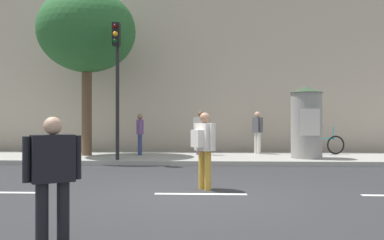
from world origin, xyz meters
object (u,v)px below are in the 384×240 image
object	(u,v)px
street_tree	(87,32)
pedestrian_near_pole	(201,129)
pedestrian_in_dark_shirt	(204,144)
pedestrian_in_light_jacket	(257,129)
traffic_light	(117,68)
poster_column	(307,122)
bicycle_leaning	(323,144)
pedestrian_with_backpack	(140,131)
pedestrian_in_red_top	(53,172)

from	to	relation	value
street_tree	pedestrian_near_pole	size ratio (longest dim) A/B	3.74
pedestrian_in_dark_shirt	pedestrian_in_light_jacket	distance (m)	7.82
street_tree	pedestrian_near_pole	bearing A→B (deg)	5.88
traffic_light	pedestrian_in_dark_shirt	bearing A→B (deg)	-58.29
traffic_light	poster_column	size ratio (longest dim) A/B	1.82
street_tree	pedestrian_in_light_jacket	bearing A→B (deg)	9.19
street_tree	bicycle_leaning	world-z (taller)	street_tree
pedestrian_with_backpack	traffic_light	bearing A→B (deg)	-101.37
pedestrian_in_dark_shirt	pedestrian_near_pole	xyz separation A→B (m)	(-0.22, 6.95, 0.16)
bicycle_leaning	pedestrian_near_pole	bearing A→B (deg)	-176.39
poster_column	traffic_light	bearing A→B (deg)	-171.16
pedestrian_in_light_jacket	bicycle_leaning	bearing A→B (deg)	-7.30
street_tree	pedestrian_in_red_top	distance (m)	11.55
pedestrian_in_red_top	pedestrian_in_dark_shirt	bearing A→B (deg)	67.62
pedestrian_in_light_jacket	pedestrian_with_backpack	xyz separation A→B (m)	(-4.51, -0.80, -0.05)
poster_column	pedestrian_near_pole	xyz separation A→B (m)	(-3.68, 1.24, -0.28)
street_tree	pedestrian_in_light_jacket	size ratio (longest dim) A/B	3.76
traffic_light	pedestrian_in_light_jacket	distance (m)	6.04
poster_column	bicycle_leaning	bearing A→B (deg)	57.42
bicycle_leaning	pedestrian_in_dark_shirt	bearing A→B (deg)	-121.53
pedestrian_in_red_top	pedestrian_in_light_jacket	bearing A→B (deg)	72.49
pedestrian_with_backpack	pedestrian_near_pole	xyz separation A→B (m)	(2.29, 0.19, 0.06)
street_tree	pedestrian_in_red_top	bearing A→B (deg)	-75.01
traffic_light	street_tree	bearing A→B (deg)	130.62
pedestrian_in_dark_shirt	bicycle_leaning	bearing A→B (deg)	58.47
bicycle_leaning	street_tree	bearing A→B (deg)	-175.31
pedestrian_in_light_jacket	pedestrian_near_pole	distance (m)	2.30
pedestrian_in_dark_shirt	bicycle_leaning	distance (m)	8.51
pedestrian_in_dark_shirt	bicycle_leaning	xyz separation A→B (m)	(4.45, 7.25, -0.42)
pedestrian_near_pole	pedestrian_in_red_top	bearing A→B (deg)	-97.43
poster_column	bicycle_leaning	xyz separation A→B (m)	(0.98, 1.53, -0.86)
poster_column	bicycle_leaning	size ratio (longest dim) A/B	1.41
pedestrian_with_backpack	pedestrian_near_pole	bearing A→B (deg)	4.73
traffic_light	pedestrian_near_pole	distance (m)	4.05
traffic_light	pedestrian_in_red_top	bearing A→B (deg)	-81.69
poster_column	pedestrian_in_light_jacket	size ratio (longest dim) A/B	1.50
pedestrian_in_light_jacket	pedestrian_with_backpack	world-z (taller)	pedestrian_in_light_jacket
street_tree	pedestrian_with_backpack	bearing A→B (deg)	7.22
pedestrian_near_pole	traffic_light	bearing A→B (deg)	-140.41
pedestrian_in_dark_shirt	pedestrian_with_backpack	xyz separation A→B (m)	(-2.50, 6.76, 0.10)
traffic_light	pedestrian_in_red_top	xyz separation A→B (m)	(1.27, -8.71, -2.29)
traffic_light	pedestrian_in_light_jacket	size ratio (longest dim) A/B	2.72
pedestrian_in_light_jacket	pedestrian_in_dark_shirt	bearing A→B (deg)	-104.82
traffic_light	pedestrian_in_red_top	world-z (taller)	traffic_light
street_tree	pedestrian_in_light_jacket	xyz separation A→B (m)	(6.46, 1.04, -3.66)
pedestrian_in_red_top	poster_column	bearing A→B (deg)	62.23
pedestrian_with_backpack	pedestrian_in_light_jacket	bearing A→B (deg)	10.03
street_tree	pedestrian_with_backpack	xyz separation A→B (m)	(1.95, 0.25, -3.71)
traffic_light	pedestrian_in_dark_shirt	distance (m)	5.97
traffic_light	pedestrian_in_dark_shirt	size ratio (longest dim) A/B	2.79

